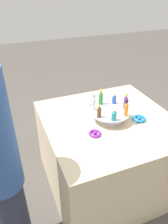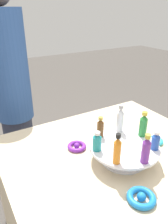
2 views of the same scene
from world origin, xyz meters
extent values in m
cube|color=beige|center=(0.00, 0.00, 0.37)|extent=(1.08, 1.08, 0.74)
cylinder|color=silver|center=(0.00, 0.00, 0.75)|extent=(0.22, 0.22, 0.01)
cylinder|color=silver|center=(0.00, 0.00, 0.78)|extent=(0.11, 0.11, 0.06)
cylinder|color=silver|center=(0.00, 0.00, 0.82)|extent=(0.33, 0.33, 0.01)
cylinder|color=#234CAD|center=(-0.09, -0.10, 0.86)|extent=(0.04, 0.04, 0.07)
cone|color=#234CAD|center=(-0.09, -0.10, 0.90)|extent=(0.04, 0.04, 0.01)
cylinder|color=silver|center=(-0.09, -0.10, 0.91)|extent=(0.02, 0.02, 0.01)
cylinder|color=#288438|center=(0.02, -0.14, 0.87)|extent=(0.04, 0.04, 0.10)
cone|color=#288438|center=(0.02, -0.14, 0.93)|extent=(0.04, 0.04, 0.02)
cylinder|color=gold|center=(0.02, -0.14, 0.95)|extent=(0.03, 0.03, 0.02)
cylinder|color=silver|center=(0.12, -0.07, 0.88)|extent=(0.04, 0.04, 0.11)
cone|color=silver|center=(0.12, -0.07, 0.94)|extent=(0.03, 0.03, 0.02)
cylinder|color=#B2B2B7|center=(0.12, -0.07, 0.96)|extent=(0.02, 0.02, 0.02)
cylinder|color=brown|center=(0.13, 0.05, 0.86)|extent=(0.03, 0.03, 0.08)
cone|color=brown|center=(0.13, 0.05, 0.91)|extent=(0.03, 0.03, 0.02)
cylinder|color=#B79338|center=(0.13, 0.05, 0.93)|extent=(0.02, 0.02, 0.01)
cylinder|color=teal|center=(0.04, 0.13, 0.86)|extent=(0.04, 0.04, 0.07)
cone|color=teal|center=(0.04, 0.13, 0.90)|extent=(0.04, 0.04, 0.01)
cylinder|color=silver|center=(0.04, 0.13, 0.91)|extent=(0.03, 0.03, 0.01)
cylinder|color=orange|center=(-0.08, 0.11, 0.88)|extent=(0.03, 0.03, 0.10)
cone|color=orange|center=(-0.08, 0.11, 0.94)|extent=(0.03, 0.03, 0.02)
cylinder|color=black|center=(-0.08, 0.11, 0.96)|extent=(0.02, 0.02, 0.02)
cylinder|color=#702D93|center=(-0.14, 0.01, 0.87)|extent=(0.03, 0.03, 0.10)
cone|color=#702D93|center=(-0.14, 0.01, 0.93)|extent=(0.03, 0.03, 0.02)
cylinder|color=gold|center=(-0.14, 0.01, 0.95)|extent=(0.02, 0.02, 0.02)
torus|color=#2DB7CC|center=(0.03, -0.25, 0.75)|extent=(0.09, 0.09, 0.02)
sphere|color=#2DB7CC|center=(0.03, -0.25, 0.76)|extent=(0.03, 0.03, 0.03)
torus|color=purple|center=(0.20, 0.15, 0.75)|extent=(0.10, 0.10, 0.02)
sphere|color=purple|center=(0.20, 0.15, 0.76)|extent=(0.03, 0.03, 0.03)
torus|color=blue|center=(-0.23, 0.10, 0.75)|extent=(0.11, 0.11, 0.03)
sphere|color=blue|center=(-0.23, 0.10, 0.76)|extent=(0.04, 0.04, 0.04)
cylinder|color=#282D42|center=(0.90, 0.29, 0.33)|extent=(0.23, 0.23, 0.66)
cylinder|color=#2D5193|center=(0.90, 0.29, 1.04)|extent=(0.27, 0.27, 0.76)
camera|label=1|loc=(0.77, 1.35, 1.76)|focal=35.00mm
camera|label=2|loc=(-0.64, 0.60, 1.42)|focal=35.00mm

